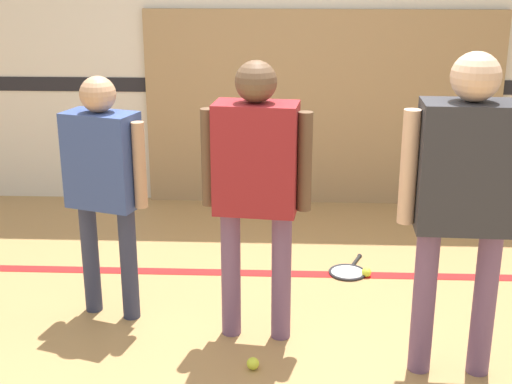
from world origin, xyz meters
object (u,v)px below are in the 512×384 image
at_px(person_student_right, 465,184).
at_px(tennis_ball_near_instructor, 253,364).
at_px(person_student_left, 103,173).
at_px(racket_spare_on_floor, 348,271).
at_px(tennis_ball_by_spare_racket, 367,272).
at_px(person_instructor, 256,173).

distance_m(person_student_right, tennis_ball_near_instructor, 1.43).
relative_size(person_student_left, person_student_right, 0.87).
relative_size(person_student_left, racket_spare_on_floor, 3.09).
xyz_separation_m(person_student_left, person_student_right, (1.91, -0.54, 0.13)).
height_order(tennis_ball_near_instructor, tennis_ball_by_spare_racket, same).
distance_m(person_instructor, tennis_ball_near_instructor, 1.01).
xyz_separation_m(racket_spare_on_floor, tennis_ball_near_instructor, (-0.60, -1.23, 0.02)).
bearing_deg(person_student_right, person_student_left, -13.60).
bearing_deg(tennis_ball_by_spare_racket, racket_spare_on_floor, 152.41).
height_order(person_student_left, person_student_right, person_student_right).
height_order(person_student_left, tennis_ball_by_spare_racket, person_student_left).
relative_size(person_student_right, tennis_ball_near_instructor, 25.16).
bearing_deg(tennis_ball_by_spare_racket, person_student_right, -74.73).
bearing_deg(racket_spare_on_floor, tennis_ball_near_instructor, 175.30).
bearing_deg(person_student_right, racket_spare_on_floor, -67.96).
relative_size(person_student_left, tennis_ball_by_spare_racket, 21.93).
distance_m(tennis_ball_near_instructor, tennis_ball_by_spare_racket, 1.37).
relative_size(person_student_right, tennis_ball_by_spare_racket, 25.16).
distance_m(person_student_left, person_student_right, 1.99).
height_order(person_student_left, tennis_ball_near_instructor, person_student_left).
height_order(person_instructor, tennis_ball_by_spare_racket, person_instructor).
bearing_deg(person_instructor, tennis_ball_near_instructor, -83.43).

